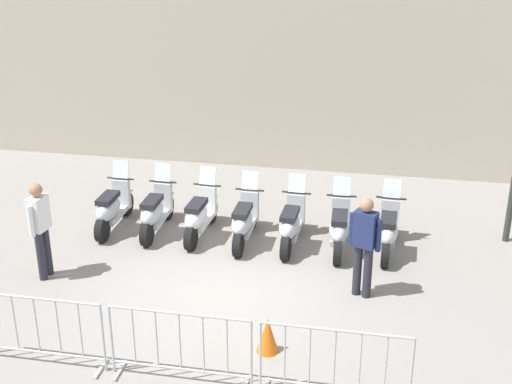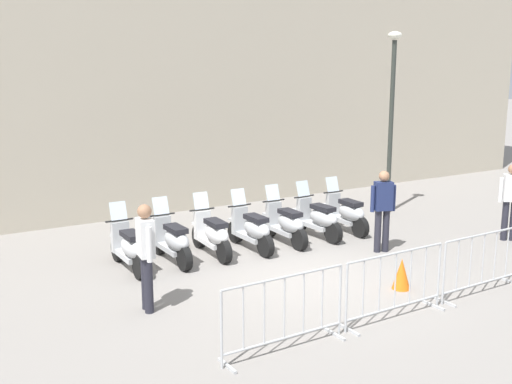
% 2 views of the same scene
% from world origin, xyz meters
% --- Properties ---
extents(ground_plane, '(120.00, 120.00, 0.00)m').
position_xyz_m(ground_plane, '(0.00, 0.00, 0.00)').
color(ground_plane, gray).
extents(motorcycle_0, '(0.63, 1.72, 1.24)m').
position_xyz_m(motorcycle_0, '(-2.97, 1.62, 0.45)').
color(motorcycle_0, black).
rests_on(motorcycle_0, ground).
extents(motorcycle_1, '(0.64, 1.72, 1.24)m').
position_xyz_m(motorcycle_1, '(-2.09, 1.76, 0.45)').
color(motorcycle_1, black).
rests_on(motorcycle_1, ground).
extents(motorcycle_2, '(0.59, 1.72, 1.24)m').
position_xyz_m(motorcycle_2, '(-1.22, 1.90, 0.45)').
color(motorcycle_2, black).
rests_on(motorcycle_2, ground).
extents(motorcycle_3, '(0.64, 1.72, 1.24)m').
position_xyz_m(motorcycle_3, '(-0.33, 1.96, 0.45)').
color(motorcycle_3, black).
rests_on(motorcycle_3, ground).
extents(motorcycle_4, '(0.61, 1.72, 1.24)m').
position_xyz_m(motorcycle_4, '(0.54, 2.13, 0.45)').
color(motorcycle_4, black).
rests_on(motorcycle_4, ground).
extents(motorcycle_5, '(0.68, 1.71, 1.24)m').
position_xyz_m(motorcycle_5, '(1.42, 2.29, 0.45)').
color(motorcycle_5, black).
rests_on(motorcycle_5, ground).
extents(motorcycle_6, '(0.60, 1.72, 1.24)m').
position_xyz_m(motorcycle_6, '(2.28, 2.50, 0.45)').
color(motorcycle_6, black).
rests_on(motorcycle_6, ground).
extents(barrier_segment_0, '(1.93, 0.73, 1.07)m').
position_xyz_m(barrier_segment_0, '(-1.65, -2.51, 0.52)').
color(barrier_segment_0, '#B2B5B7').
rests_on(barrier_segment_0, ground).
extents(barrier_segment_1, '(1.93, 0.73, 1.07)m').
position_xyz_m(barrier_segment_1, '(0.36, -2.18, 0.52)').
color(barrier_segment_1, '#B2B5B7').
rests_on(barrier_segment_1, ground).
extents(barrier_segment_2, '(1.93, 0.73, 1.07)m').
position_xyz_m(barrier_segment_2, '(2.38, -1.84, 0.52)').
color(barrier_segment_2, '#B2B5B7').
rests_on(barrier_segment_2, ground).
extents(officer_near_row_end, '(0.24, 0.55, 1.73)m').
position_xyz_m(officer_near_row_end, '(-3.07, -0.43, 0.98)').
color(officer_near_row_end, '#23232D').
rests_on(officer_near_row_end, ground).
extents(officer_mid_plaza, '(0.54, 0.28, 1.73)m').
position_xyz_m(officer_mid_plaza, '(2.16, 0.85, 0.98)').
color(officer_mid_plaza, '#23232D').
rests_on(officer_mid_plaza, ground).
extents(traffic_cone, '(0.32, 0.32, 0.55)m').
position_xyz_m(traffic_cone, '(1.23, -1.15, 0.28)').
color(traffic_cone, orange).
rests_on(traffic_cone, ground).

